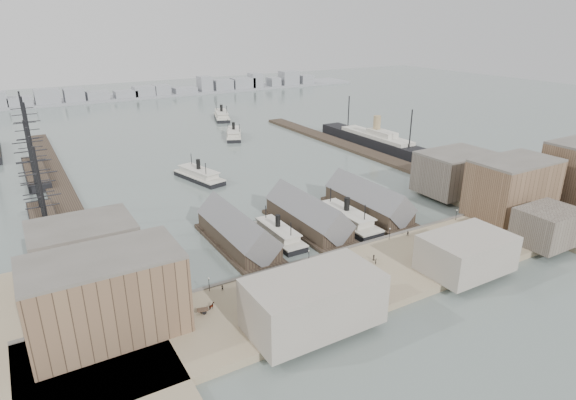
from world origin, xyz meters
TOP-DOWN VIEW (x-y plane):
  - ground at (0.00, 0.00)m, footprint 900.00×900.00m
  - quay at (0.00, -20.00)m, footprint 180.00×30.00m
  - seawall at (0.00, -5.20)m, footprint 180.00×1.20m
  - east_land at (95.00, -10.00)m, footprint 70.00×80.00m
  - west_wharf at (-68.00, 100.00)m, footprint 10.00×220.00m
  - east_wharf at (78.00, 90.00)m, footprint 10.00×180.00m
  - ferry_shed_west at (-26.00, 16.88)m, footprint 14.00×42.00m
  - ferry_shed_center at (0.00, 16.88)m, footprint 14.00×42.00m
  - ferry_shed_east at (26.00, 16.88)m, footprint 14.00×42.00m
  - warehouse_west_front at (-70.00, -12.00)m, footprint 32.00×18.00m
  - warehouse_west_back at (-70.00, 18.00)m, footprint 26.00×20.00m
  - warehouse_east_front at (66.00, -12.00)m, footprint 30.00×18.00m
  - warehouse_east_back at (68.00, 15.00)m, footprint 28.00×20.00m
  - street_bldg_center at (20.00, -32.00)m, footprint 24.00×16.00m
  - street_bldg_west at (-30.00, -32.00)m, footprint 30.00×16.00m
  - street_bldg_east at (55.00, -33.00)m, footprint 18.00×14.00m
  - lamp_post_far_w at (-45.00, -7.00)m, footprint 0.44×0.44m
  - lamp_post_near_w at (-15.00, -7.00)m, footprint 0.44×0.44m
  - lamp_post_near_e at (15.00, -7.00)m, footprint 0.44×0.44m
  - lamp_post_far_e at (45.00, -7.00)m, footprint 0.44×0.44m
  - far_shore at (-2.07, 334.14)m, footprint 500.00×40.00m
  - ferry_docked_west at (-13.00, 14.34)m, footprint 7.57×25.24m
  - ferry_docked_east at (13.00, 12.61)m, footprint 8.91×29.70m
  - ferry_open_near at (-13.12, 84.75)m, footprint 15.13×29.33m
  - ferry_open_mid at (33.36, 150.06)m, footprint 18.88×28.56m
  - ferry_open_far at (49.35, 205.53)m, footprint 17.94×31.65m
  - sailing_ship_near at (-76.84, 53.74)m, footprint 8.51×58.62m
  - sailing_ship_mid at (-74.67, 126.61)m, footprint 8.71×50.33m
  - ocean_steamer at (92.00, 90.30)m, footprint 11.85×86.60m
  - tram at (55.28, -15.90)m, footprint 3.76×11.45m
  - horse_cart_left at (-48.18, -14.98)m, footprint 4.85×2.44m
  - horse_cart_center at (-3.34, -14.38)m, footprint 4.90×1.85m
  - horse_cart_right at (15.97, -20.21)m, footprint 4.80×2.89m
  - pedestrian_0 at (-42.01, -8.34)m, footprint 0.69×0.72m
  - pedestrian_1 at (-32.42, -23.55)m, footprint 0.96×1.07m
  - pedestrian_2 at (-27.53, -12.41)m, footprint 0.82×1.17m
  - pedestrian_3 at (-10.96, -20.18)m, footprint 1.04×0.92m
  - pedestrian_4 at (1.74, -15.33)m, footprint 0.98×1.03m
  - pedestrian_5 at (0.72, -17.38)m, footprint 0.79×0.77m
  - pedestrian_6 at (21.72, -8.16)m, footprint 0.97×1.05m
  - pedestrian_7 at (34.42, -22.04)m, footprint 1.14×1.17m

SIDE VIEW (x-z plane):
  - ground at x=0.00m, z-range 0.00..0.00m
  - west_wharf at x=-68.00m, z-range 0.00..1.60m
  - east_wharf at x=78.00m, z-range 0.00..1.60m
  - quay at x=0.00m, z-range 0.00..2.00m
  - east_land at x=95.00m, z-range 0.00..2.00m
  - seawall at x=0.00m, z-range 0.00..2.30m
  - ferry_docked_west at x=-13.00m, z-range -2.39..6.62m
  - ferry_open_mid at x=33.36m, z-range -2.62..7.24m
  - ferry_open_near at x=-13.12m, z-range -2.67..7.37m
  - ferry_docked_east at x=13.00m, z-range -2.82..7.79m
  - ferry_open_far at x=49.35m, z-range -2.88..7.95m
  - sailing_ship_mid at x=-74.67m, z-range -15.34..20.47m
  - sailing_ship_near at x=-76.84m, z-range -14.92..20.06m
  - horse_cart_center at x=-3.34m, z-range 2.03..3.53m
  - horse_cart_right at x=15.97m, z-range 2.02..3.56m
  - pedestrian_0 at x=-42.01m, z-range 2.00..3.59m
  - pedestrian_7 at x=34.42m, z-range 2.00..3.61m
  - horse_cart_left at x=-48.18m, z-range 2.01..3.65m
  - pedestrian_2 at x=-27.53m, z-range 2.00..3.66m
  - pedestrian_3 at x=-10.96m, z-range 2.00..3.69m
  - pedestrian_6 at x=21.72m, z-range 2.00..3.72m
  - pedestrian_5 at x=0.72m, z-range 2.00..3.75m
  - pedestrian_4 at x=1.74m, z-range 2.00..3.77m
  - pedestrian_1 at x=-32.42m, z-range 2.00..3.81m
  - ocean_steamer at x=92.00m, z-range -4.94..12.38m
  - far_shore at x=-2.07m, z-range -3.96..11.77m
  - tram at x=55.28m, z-range 2.05..6.06m
  - ferry_shed_west at x=-26.00m, z-range -1.66..10.94m
  - ferry_shed_center at x=0.00m, z-range -1.66..10.94m
  - ferry_shed_east at x=26.00m, z-range -1.66..10.94m
  - lamp_post_far_w at x=-45.00m, z-range 2.75..6.67m
  - lamp_post_near_w at x=-15.00m, z-range 2.75..6.67m
  - lamp_post_near_e at x=15.00m, z-range 2.75..6.67m
  - lamp_post_far_e at x=45.00m, z-range 2.75..6.67m
  - street_bldg_center at x=20.00m, z-range 2.00..12.00m
  - street_bldg_east at x=55.00m, z-range 2.00..13.00m
  - street_bldg_west at x=-30.00m, z-range 2.00..14.00m
  - warehouse_west_back at x=-70.00m, z-range 2.00..16.00m
  - warehouse_east_back at x=68.00m, z-range 2.00..17.00m
  - warehouse_west_front at x=-70.00m, z-range 2.00..20.00m
  - warehouse_east_front at x=66.00m, z-range 2.00..21.00m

